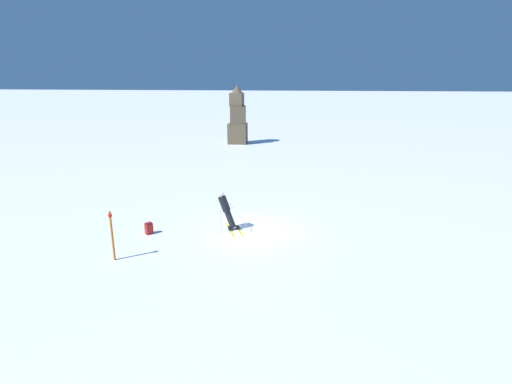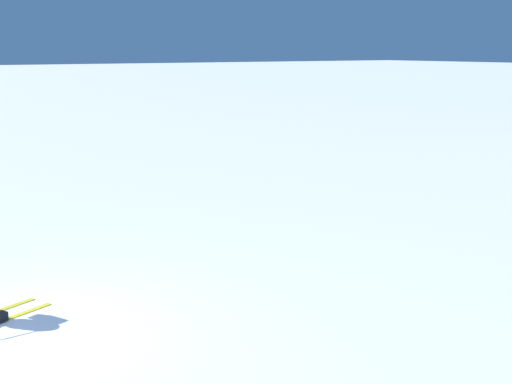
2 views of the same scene
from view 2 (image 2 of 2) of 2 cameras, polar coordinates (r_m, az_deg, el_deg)
name	(u,v)px [view 2 (image 2 of 2)]	position (r m, az deg, el deg)	size (l,w,h in m)	color
ground_plane	(2,338)	(9.75, -19.63, -10.96)	(300.00, 300.00, 0.00)	white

